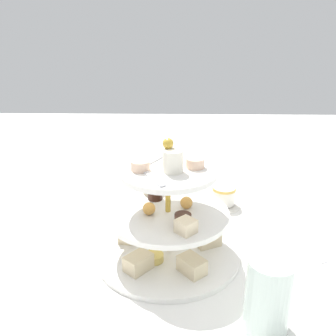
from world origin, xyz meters
TOP-DOWN VIEW (x-y plane):
  - ground_plane at (0.00, 0.00)m, footprint 2.40×2.40m
  - tiered_serving_stand at (0.00, -0.00)m, footprint 0.28×0.28m
  - water_glass_tall_right at (0.19, 0.15)m, footprint 0.07×0.07m
  - water_glass_short_left at (-0.24, 0.01)m, footprint 0.06×0.06m
  - teacup_with_saucer at (-0.21, 0.13)m, footprint 0.09×0.09m
  - butter_knife_right at (-0.06, 0.28)m, footprint 0.17×0.05m

SIDE VIEW (x-z plane):
  - ground_plane at x=0.00m, z-range 0.00..0.00m
  - butter_knife_right at x=-0.06m, z-range 0.00..0.00m
  - teacup_with_saucer at x=-0.21m, z-range 0.00..0.05m
  - water_glass_short_left at x=-0.24m, z-range 0.00..0.07m
  - water_glass_tall_right at x=0.19m, z-range 0.00..0.12m
  - tiered_serving_stand at x=0.00m, z-range -0.05..0.19m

